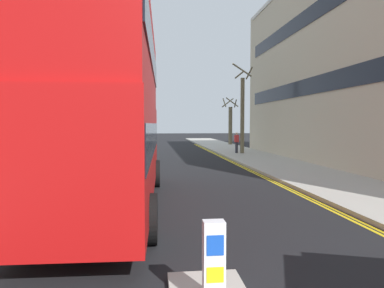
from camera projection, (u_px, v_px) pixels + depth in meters
sidewalk_right at (304, 173)px, 17.29m from camera, size 4.00×80.00×0.14m
sidewalk_left at (21, 178)px, 15.84m from camera, size 4.00×80.00×0.14m
kerb_line_outer at (277, 182)px, 15.07m from camera, size 0.10×56.00×0.01m
kerb_line_inner at (273, 182)px, 15.05m from camera, size 0.10×56.00×0.01m
keep_left_bollard at (214, 267)px, 4.64m from camera, size 0.36×0.28×1.11m
double_decker_bus_away at (110, 104)px, 10.41m from camera, size 3.03×10.87×5.64m
pedestrian_far at (237, 142)px, 28.38m from camera, size 0.34×0.22×1.62m
street_tree_near at (230, 123)px, 40.03m from camera, size 1.65×1.71×5.19m
street_tree_mid at (242, 112)px, 28.16m from camera, size 1.66×1.65×6.93m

